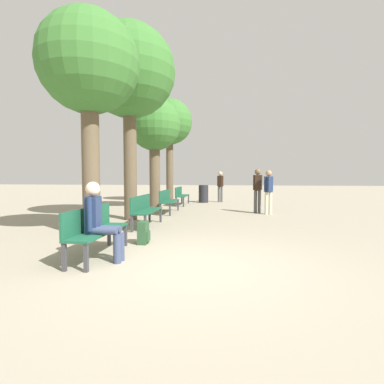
{
  "coord_description": "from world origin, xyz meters",
  "views": [
    {
      "loc": [
        0.66,
        -4.7,
        1.46
      ],
      "look_at": [
        -0.47,
        4.23,
        0.96
      ],
      "focal_mm": 28.0,
      "sensor_mm": 36.0,
      "label": 1
    }
  ],
  "objects": [
    {
      "name": "pedestrian_near",
      "position": [
        1.73,
        7.12,
        0.99
      ],
      "size": [
        0.35,
        0.23,
        1.72
      ],
      "color": "#4C4C4C",
      "rests_on": "ground_plane"
    },
    {
      "name": "tree_row_0",
      "position": [
        -2.6,
        2.02,
        3.98
      ],
      "size": [
        2.34,
        2.34,
        5.25
      ],
      "color": "brown",
      "rests_on": "ground_plane"
    },
    {
      "name": "bench_row_3",
      "position": [
        -1.75,
        9.89,
        0.53
      ],
      "size": [
        0.44,
        1.8,
        0.89
      ],
      "color": "#195138",
      "rests_on": "ground_plane"
    },
    {
      "name": "person_seated",
      "position": [
        -1.51,
        0.1,
        0.72
      ],
      "size": [
        0.63,
        0.36,
        1.36
      ],
      "color": "#384260",
      "rests_on": "ground_plane"
    },
    {
      "name": "tree_row_3",
      "position": [
        -2.6,
        11.35,
        4.27
      ],
      "size": [
        2.46,
        2.46,
        5.59
      ],
      "color": "brown",
      "rests_on": "ground_plane"
    },
    {
      "name": "bench_row_1",
      "position": [
        -1.75,
        3.54,
        0.53
      ],
      "size": [
        0.44,
        1.8,
        0.89
      ],
      "color": "#195138",
      "rests_on": "ground_plane"
    },
    {
      "name": "pedestrian_far",
      "position": [
        0.14,
        11.73,
        0.96
      ],
      "size": [
        0.34,
        0.27,
        1.68
      ],
      "color": "#4C4C4C",
      "rests_on": "ground_plane"
    },
    {
      "name": "tree_row_2",
      "position": [
        -2.6,
        8.06,
        3.56
      ],
      "size": [
        2.27,
        2.27,
        4.81
      ],
      "color": "brown",
      "rests_on": "ground_plane"
    },
    {
      "name": "ground_plane",
      "position": [
        0.0,
        0.0,
        0.0
      ],
      "size": [
        80.0,
        80.0,
        0.0
      ],
      "primitive_type": "plane",
      "color": "gray"
    },
    {
      "name": "bench_row_0",
      "position": [
        -1.75,
        0.37,
        0.53
      ],
      "size": [
        0.44,
        1.8,
        0.89
      ],
      "color": "#195138",
      "rests_on": "ground_plane"
    },
    {
      "name": "pedestrian_mid",
      "position": [
        2.1,
        6.74,
        0.95
      ],
      "size": [
        0.34,
        0.29,
        1.66
      ],
      "color": "beige",
      "rests_on": "ground_plane"
    },
    {
      "name": "trash_bin",
      "position": [
        -0.75,
        11.37,
        0.47
      ],
      "size": [
        0.52,
        0.52,
        0.94
      ],
      "color": "#232328",
      "rests_on": "ground_plane"
    },
    {
      "name": "tree_row_1",
      "position": [
        -2.6,
        4.84,
        4.76
      ],
      "size": [
        2.99,
        2.99,
        6.34
      ],
      "color": "brown",
      "rests_on": "ground_plane"
    },
    {
      "name": "backpack",
      "position": [
        -1.16,
        1.44,
        0.24
      ],
      "size": [
        0.22,
        0.29,
        0.48
      ],
      "color": "#284C2D",
      "rests_on": "ground_plane"
    },
    {
      "name": "bench_row_2",
      "position": [
        -1.75,
        6.72,
        0.53
      ],
      "size": [
        0.44,
        1.8,
        0.89
      ],
      "color": "#195138",
      "rests_on": "ground_plane"
    }
  ]
}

